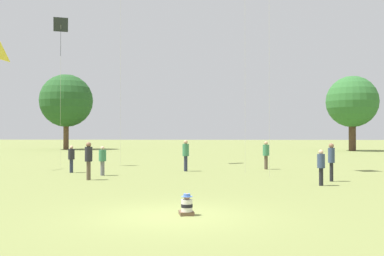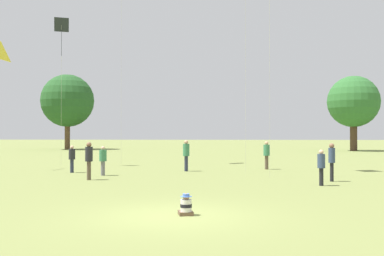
{
  "view_description": "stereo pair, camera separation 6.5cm",
  "coord_description": "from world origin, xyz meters",
  "px_view_note": "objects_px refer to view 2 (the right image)",
  "views": [
    {
      "loc": [
        1.29,
        -11.96,
        2.2
      ],
      "look_at": [
        0.11,
        6.07,
        2.43
      ],
      "focal_mm": 42.0,
      "sensor_mm": 36.0,
      "label": 1
    },
    {
      "loc": [
        1.36,
        -11.96,
        2.2
      ],
      "look_at": [
        0.11,
        6.07,
        2.43
      ],
      "focal_mm": 42.0,
      "sensor_mm": 36.0,
      "label": 2
    }
  ],
  "objects_px": {
    "person_standing_5": "(72,157)",
    "person_standing_7": "(103,158)",
    "person_standing_2": "(332,158)",
    "distant_tree_0": "(353,102)",
    "person_standing_3": "(186,153)",
    "person_standing_0": "(89,157)",
    "kite_1": "(62,29)",
    "seated_toddler": "(186,206)",
    "distant_tree_1": "(67,101)",
    "person_standing_6": "(321,164)",
    "person_standing_1": "(267,153)"
  },
  "relations": [
    {
      "from": "person_standing_7",
      "to": "distant_tree_0",
      "type": "bearing_deg",
      "value": -144.55
    },
    {
      "from": "distant_tree_1",
      "to": "person_standing_7",
      "type": "bearing_deg",
      "value": -67.98
    },
    {
      "from": "person_standing_5",
      "to": "seated_toddler",
      "type": "bearing_deg",
      "value": -123.06
    },
    {
      "from": "person_standing_3",
      "to": "distant_tree_0",
      "type": "distance_m",
      "value": 37.74
    },
    {
      "from": "person_standing_0",
      "to": "kite_1",
      "type": "distance_m",
      "value": 12.87
    },
    {
      "from": "person_standing_5",
      "to": "distant_tree_1",
      "type": "distance_m",
      "value": 39.5
    },
    {
      "from": "person_standing_0",
      "to": "person_standing_7",
      "type": "xyz_separation_m",
      "value": [
        0.06,
        2.26,
        -0.17
      ]
    },
    {
      "from": "person_standing_6",
      "to": "kite_1",
      "type": "relative_size",
      "value": 0.15
    },
    {
      "from": "person_standing_6",
      "to": "distant_tree_0",
      "type": "relative_size",
      "value": 0.16
    },
    {
      "from": "person_standing_6",
      "to": "person_standing_7",
      "type": "height_order",
      "value": "person_standing_7"
    },
    {
      "from": "person_standing_1",
      "to": "person_standing_6",
      "type": "distance_m",
      "value": 8.75
    },
    {
      "from": "seated_toddler",
      "to": "person_standing_0",
      "type": "height_order",
      "value": "person_standing_0"
    },
    {
      "from": "person_standing_0",
      "to": "kite_1",
      "type": "height_order",
      "value": "kite_1"
    },
    {
      "from": "distant_tree_0",
      "to": "kite_1",
      "type": "bearing_deg",
      "value": -133.78
    },
    {
      "from": "person_standing_2",
      "to": "kite_1",
      "type": "relative_size",
      "value": 0.17
    },
    {
      "from": "person_standing_7",
      "to": "distant_tree_1",
      "type": "height_order",
      "value": "distant_tree_1"
    },
    {
      "from": "seated_toddler",
      "to": "distant_tree_1",
      "type": "height_order",
      "value": "distant_tree_1"
    },
    {
      "from": "seated_toddler",
      "to": "distant_tree_0",
      "type": "height_order",
      "value": "distant_tree_0"
    },
    {
      "from": "person_standing_0",
      "to": "person_standing_5",
      "type": "xyz_separation_m",
      "value": [
        -2.14,
        3.83,
        -0.18
      ]
    },
    {
      "from": "person_standing_2",
      "to": "person_standing_7",
      "type": "bearing_deg",
      "value": 97.95
    },
    {
      "from": "person_standing_5",
      "to": "distant_tree_1",
      "type": "relative_size",
      "value": 0.15
    },
    {
      "from": "person_standing_2",
      "to": "person_standing_6",
      "type": "distance_m",
      "value": 1.95
    },
    {
      "from": "person_standing_1",
      "to": "distant_tree_0",
      "type": "bearing_deg",
      "value": -59.67
    },
    {
      "from": "seated_toddler",
      "to": "kite_1",
      "type": "relative_size",
      "value": 0.06
    },
    {
      "from": "seated_toddler",
      "to": "person_standing_1",
      "type": "xyz_separation_m",
      "value": [
        3.68,
        15.85,
        0.78
      ]
    },
    {
      "from": "person_standing_0",
      "to": "person_standing_6",
      "type": "height_order",
      "value": "person_standing_0"
    },
    {
      "from": "person_standing_5",
      "to": "kite_1",
      "type": "bearing_deg",
      "value": 52.75
    },
    {
      "from": "person_standing_5",
      "to": "person_standing_7",
      "type": "bearing_deg",
      "value": -99.2
    },
    {
      "from": "person_standing_1",
      "to": "person_standing_7",
      "type": "height_order",
      "value": "person_standing_1"
    },
    {
      "from": "distant_tree_0",
      "to": "person_standing_0",
      "type": "bearing_deg",
      "value": -121.49
    },
    {
      "from": "distant_tree_0",
      "to": "seated_toddler",
      "type": "bearing_deg",
      "value": -110.79
    },
    {
      "from": "person_standing_3",
      "to": "person_standing_7",
      "type": "height_order",
      "value": "person_standing_3"
    },
    {
      "from": "kite_1",
      "to": "person_standing_0",
      "type": "bearing_deg",
      "value": 142.74
    },
    {
      "from": "distant_tree_1",
      "to": "person_standing_6",
      "type": "bearing_deg",
      "value": -58.42
    },
    {
      "from": "person_standing_2",
      "to": "distant_tree_0",
      "type": "height_order",
      "value": "distant_tree_0"
    },
    {
      "from": "person_standing_2",
      "to": "person_standing_5",
      "type": "relative_size",
      "value": 1.15
    },
    {
      "from": "seated_toddler",
      "to": "person_standing_6",
      "type": "height_order",
      "value": "person_standing_6"
    },
    {
      "from": "person_standing_6",
      "to": "distant_tree_1",
      "type": "xyz_separation_m",
      "value": [
        -25.95,
        42.21,
        5.91
      ]
    },
    {
      "from": "person_standing_0",
      "to": "distant_tree_0",
      "type": "bearing_deg",
      "value": -168.79
    },
    {
      "from": "distant_tree_0",
      "to": "distant_tree_1",
      "type": "bearing_deg",
      "value": 175.55
    },
    {
      "from": "person_standing_0",
      "to": "person_standing_3",
      "type": "bearing_deg",
      "value": -176.05
    },
    {
      "from": "person_standing_0",
      "to": "distant_tree_1",
      "type": "distance_m",
      "value": 43.77
    },
    {
      "from": "person_standing_0",
      "to": "person_standing_2",
      "type": "distance_m",
      "value": 11.37
    },
    {
      "from": "person_standing_2",
      "to": "distant_tree_0",
      "type": "distance_m",
      "value": 39.58
    },
    {
      "from": "person_standing_7",
      "to": "person_standing_1",
      "type": "bearing_deg",
      "value": -173.84
    },
    {
      "from": "person_standing_5",
      "to": "distant_tree_0",
      "type": "distance_m",
      "value": 42.42
    },
    {
      "from": "person_standing_3",
      "to": "person_standing_7",
      "type": "xyz_separation_m",
      "value": [
        -4.15,
        -3.0,
        -0.18
      ]
    },
    {
      "from": "person_standing_2",
      "to": "person_standing_3",
      "type": "height_order",
      "value": "person_standing_3"
    },
    {
      "from": "person_standing_2",
      "to": "distant_tree_0",
      "type": "bearing_deg",
      "value": 1.55
    },
    {
      "from": "person_standing_0",
      "to": "person_standing_5",
      "type": "height_order",
      "value": "person_standing_0"
    }
  ]
}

